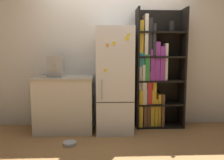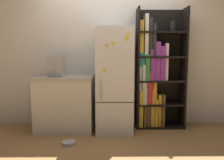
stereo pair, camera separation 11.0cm
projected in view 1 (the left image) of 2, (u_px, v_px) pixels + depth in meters
name	position (u px, v px, depth m)	size (l,w,h in m)	color
ground_plane	(115.00, 132.00, 3.56)	(16.00, 16.00, 0.00)	#A87542
wall_back	(113.00, 52.00, 3.88)	(8.00, 0.05, 2.60)	silver
refrigerator	(114.00, 80.00, 3.58)	(0.58, 0.69, 1.68)	silver
bookshelf	(153.00, 75.00, 3.78)	(0.82, 0.35, 2.03)	black
kitchen_counter	(65.00, 104.00, 3.62)	(0.94, 0.63, 0.90)	beige
espresso_machine	(56.00, 66.00, 3.52)	(0.22, 0.35, 0.34)	#A5A39E
pet_bowl	(70.00, 143.00, 3.04)	(0.19, 0.19, 0.05)	#B7B7BC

